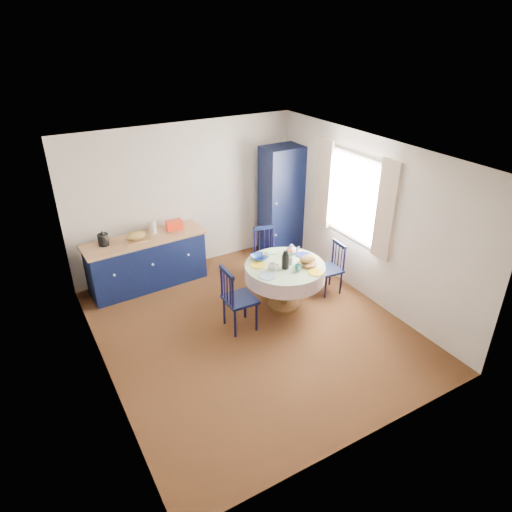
{
  "coord_description": "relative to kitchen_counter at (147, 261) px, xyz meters",
  "views": [
    {
      "loc": [
        -2.58,
        -4.61,
        3.94
      ],
      "look_at": [
        0.18,
        0.2,
        1.03
      ],
      "focal_mm": 32.0,
      "sensor_mm": 36.0,
      "label": 1
    }
  ],
  "objects": [
    {
      "name": "dining_table",
      "position": [
        1.6,
        -1.64,
        0.15
      ],
      "size": [
        1.18,
        1.18,
        0.99
      ],
      "color": "#543D18",
      "rests_on": "floor"
    },
    {
      "name": "wall_left",
      "position": [
        -1.12,
        -1.9,
        0.81
      ],
      "size": [
        0.02,
        4.5,
        2.5
      ],
      "primitive_type": "cube",
      "color": "beige",
      "rests_on": "floor"
    },
    {
      "name": "mug_d",
      "position": [
        1.44,
        -1.33,
        0.32
      ],
      "size": [
        0.1,
        0.1,
        0.09
      ],
      "primitive_type": "imported",
      "color": "silver",
      "rests_on": "dining_table"
    },
    {
      "name": "chair_left",
      "position": [
        0.72,
        -1.78,
        0.05
      ],
      "size": [
        0.43,
        0.45,
        0.98
      ],
      "rotation": [
        0.0,
        0.0,
        1.54
      ],
      "color": "black",
      "rests_on": "floor"
    },
    {
      "name": "chair_right",
      "position": [
        2.47,
        -1.64,
        -0.02
      ],
      "size": [
        0.39,
        0.4,
        0.84
      ],
      "rotation": [
        0.0,
        0.0,
        -1.65
      ],
      "color": "black",
      "rests_on": "floor"
    },
    {
      "name": "pantry_cabinet",
      "position": [
        2.54,
        -0.05,
        0.56
      ],
      "size": [
        0.7,
        0.52,
        2.0
      ],
      "rotation": [
        0.0,
        0.0,
        0.0
      ],
      "color": "black",
      "rests_on": "floor"
    },
    {
      "name": "chair_far",
      "position": [
        1.8,
        -0.78,
        0.02
      ],
      "size": [
        0.47,
        0.45,
        0.91
      ],
      "rotation": [
        0.0,
        0.0,
        -0.19
      ],
      "color": "black",
      "rests_on": "floor"
    },
    {
      "name": "ceiling",
      "position": [
        0.88,
        -1.9,
        2.06
      ],
      "size": [
        4.5,
        4.5,
        0.0
      ],
      "primitive_type": "plane",
      "rotation": [
        3.14,
        0.0,
        0.0
      ],
      "color": "white",
      "rests_on": "wall_back"
    },
    {
      "name": "floor",
      "position": [
        0.88,
        -1.9,
        -0.44
      ],
      "size": [
        4.5,
        4.5,
        0.0
      ],
      "primitive_type": "plane",
      "color": "black",
      "rests_on": "ground"
    },
    {
      "name": "wall_back",
      "position": [
        0.88,
        0.35,
        0.81
      ],
      "size": [
        4.0,
        0.02,
        2.5
      ],
      "primitive_type": "cube",
      "color": "beige",
      "rests_on": "floor"
    },
    {
      "name": "mug_c",
      "position": [
        1.92,
        -1.39,
        0.32
      ],
      "size": [
        0.13,
        0.13,
        0.1
      ],
      "primitive_type": "imported",
      "color": "black",
      "rests_on": "dining_table"
    },
    {
      "name": "cobalt_bowl",
      "position": [
        1.35,
        -1.3,
        0.3
      ],
      "size": [
        0.25,
        0.25,
        0.06
      ],
      "primitive_type": "imported",
      "color": "navy",
      "rests_on": "dining_table"
    },
    {
      "name": "kitchen_counter",
      "position": [
        0.0,
        0.0,
        0.0
      ],
      "size": [
        1.94,
        0.69,
        1.09
      ],
      "rotation": [
        0.0,
        0.0,
        0.05
      ],
      "color": "black",
      "rests_on": "floor"
    },
    {
      "name": "mug_b",
      "position": [
        1.66,
        -1.88,
        0.32
      ],
      "size": [
        0.1,
        0.1,
        0.09
      ],
      "primitive_type": "imported",
      "color": "#2F7977",
      "rests_on": "dining_table"
    },
    {
      "name": "wall_right",
      "position": [
        2.88,
        -1.9,
        0.81
      ],
      "size": [
        0.02,
        4.5,
        2.5
      ],
      "primitive_type": "cube",
      "color": "beige",
      "rests_on": "floor"
    },
    {
      "name": "window",
      "position": [
        2.83,
        -1.6,
        1.08
      ],
      "size": [
        0.1,
        1.74,
        1.45
      ],
      "color": "white",
      "rests_on": "wall_right"
    },
    {
      "name": "mug_a",
      "position": [
        1.36,
        -1.66,
        0.32
      ],
      "size": [
        0.12,
        0.12,
        0.09
      ],
      "primitive_type": "imported",
      "color": "silver",
      "rests_on": "dining_table"
    }
  ]
}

